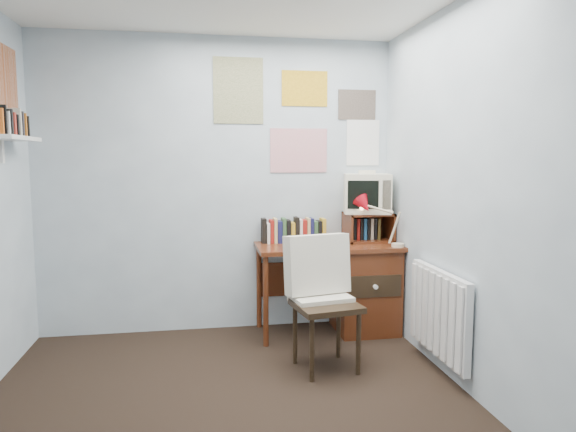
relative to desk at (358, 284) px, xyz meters
The scene contains 12 objects.
ground 1.93m from the desk, 128.37° to the right, with size 3.50×3.50×0.00m, color black.
back_wall 1.47m from the desk, 167.00° to the left, with size 3.00×0.02×2.50m, color silver.
right_wall 1.74m from the desk, 77.48° to the right, with size 0.02×3.50×2.50m, color silver.
desk is the anchor object (origin of this frame).
desk_chair 0.89m from the desk, 122.06° to the right, with size 0.47×0.45×0.91m, color black.
desk_lamp 0.64m from the desk, 37.05° to the right, with size 0.26×0.22×0.37m, color red.
tv_riser 0.51m from the desk, 42.96° to the left, with size 0.40×0.30×0.25m, color #5A2814.
crt_tv 0.81m from the desk, 50.91° to the left, with size 0.39×0.36×0.37m, color beige.
book_row 0.71m from the desk, 160.58° to the left, with size 0.60×0.14×0.22m, color #5A2814.
radiator 0.97m from the desk, 72.76° to the right, with size 0.09×0.80×0.60m, color white.
wall_shelf 2.87m from the desk, behind, with size 0.20×0.62×0.24m, color white.
posters_back 1.54m from the desk, 150.72° to the left, with size 1.20×0.01×0.90m, color white.
Camera 1 is at (-0.16, -2.67, 1.49)m, focal length 32.00 mm.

